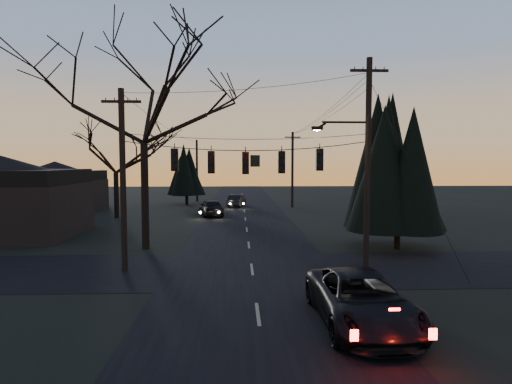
{
  "coord_description": "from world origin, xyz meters",
  "views": [
    {
      "loc": [
        -0.66,
        -10.07,
        5.14
      ],
      "look_at": [
        0.15,
        8.99,
        3.79
      ],
      "focal_mm": 30.0,
      "sensor_mm": 36.0,
      "label": 1
    }
  ],
  "objects_px": {
    "sedan_oncoming_a": "(211,208)",
    "utility_pole_far_l": "(197,201)",
    "bare_tree_left": "(143,100)",
    "sedan_oncoming_b": "(237,201)",
    "utility_pole_left": "(125,271)",
    "utility_pole_far_r": "(292,207)",
    "suv_near": "(361,300)",
    "utility_pole_right": "(366,268)",
    "evergreen_right": "(399,169)"
  },
  "relations": [
    {
      "from": "utility_pole_right",
      "to": "sedan_oncoming_b",
      "type": "distance_m",
      "value": 29.39
    },
    {
      "from": "utility_pole_far_r",
      "to": "evergreen_right",
      "type": "relative_size",
      "value": 1.03
    },
    {
      "from": "sedan_oncoming_a",
      "to": "utility_pole_far_r",
      "type": "bearing_deg",
      "value": -150.72
    },
    {
      "from": "utility_pole_far_l",
      "to": "evergreen_right",
      "type": "height_order",
      "value": "evergreen_right"
    },
    {
      "from": "utility_pole_left",
      "to": "utility_pole_far_l",
      "type": "distance_m",
      "value": 36.0
    },
    {
      "from": "utility_pole_far_l",
      "to": "sedan_oncoming_b",
      "type": "distance_m",
      "value": 8.99
    },
    {
      "from": "utility_pole_left",
      "to": "suv_near",
      "type": "distance_m",
      "value": 11.63
    },
    {
      "from": "utility_pole_far_r",
      "to": "sedan_oncoming_b",
      "type": "height_order",
      "value": "utility_pole_far_r"
    },
    {
      "from": "utility_pole_left",
      "to": "suv_near",
      "type": "relative_size",
      "value": 1.47
    },
    {
      "from": "bare_tree_left",
      "to": "utility_pole_far_l",
      "type": "bearing_deg",
      "value": 89.77
    },
    {
      "from": "utility_pole_far_r",
      "to": "sedan_oncoming_a",
      "type": "bearing_deg",
      "value": -138.71
    },
    {
      "from": "evergreen_right",
      "to": "sedan_oncoming_b",
      "type": "height_order",
      "value": "evergreen_right"
    },
    {
      "from": "sedan_oncoming_a",
      "to": "bare_tree_left",
      "type": "bearing_deg",
      "value": 67.06
    },
    {
      "from": "bare_tree_left",
      "to": "suv_near",
      "type": "height_order",
      "value": "bare_tree_left"
    },
    {
      "from": "utility_pole_left",
      "to": "evergreen_right",
      "type": "height_order",
      "value": "evergreen_right"
    },
    {
      "from": "evergreen_right",
      "to": "suv_near",
      "type": "distance_m",
      "value": 13.49
    },
    {
      "from": "utility_pole_right",
      "to": "utility_pole_far_r",
      "type": "relative_size",
      "value": 1.18
    },
    {
      "from": "utility_pole_right",
      "to": "utility_pole_far_r",
      "type": "height_order",
      "value": "utility_pole_right"
    },
    {
      "from": "utility_pole_left",
      "to": "evergreen_right",
      "type": "bearing_deg",
      "value": 17.24
    },
    {
      "from": "bare_tree_left",
      "to": "sedan_oncoming_a",
      "type": "bearing_deg",
      "value": 79.08
    },
    {
      "from": "evergreen_right",
      "to": "sedan_oncoming_a",
      "type": "height_order",
      "value": "evergreen_right"
    },
    {
      "from": "utility_pole_left",
      "to": "sedan_oncoming_b",
      "type": "bearing_deg",
      "value": 79.73
    },
    {
      "from": "utility_pole_left",
      "to": "sedan_oncoming_a",
      "type": "relative_size",
      "value": 1.8
    },
    {
      "from": "utility_pole_left",
      "to": "suv_near",
      "type": "height_order",
      "value": "utility_pole_left"
    },
    {
      "from": "utility_pole_right",
      "to": "utility_pole_far_l",
      "type": "height_order",
      "value": "utility_pole_right"
    },
    {
      "from": "sedan_oncoming_a",
      "to": "utility_pole_far_l",
      "type": "bearing_deg",
      "value": -91.87
    },
    {
      "from": "utility_pole_right",
      "to": "utility_pole_left",
      "type": "bearing_deg",
      "value": 180.0
    },
    {
      "from": "sedan_oncoming_b",
      "to": "utility_pole_left",
      "type": "bearing_deg",
      "value": 91.24
    },
    {
      "from": "utility_pole_far_l",
      "to": "evergreen_right",
      "type": "bearing_deg",
      "value": -64.87
    },
    {
      "from": "utility_pole_right",
      "to": "evergreen_right",
      "type": "distance_m",
      "value": 7.34
    },
    {
      "from": "suv_near",
      "to": "sedan_oncoming_b",
      "type": "bearing_deg",
      "value": 95.27
    },
    {
      "from": "utility_pole_far_r",
      "to": "utility_pole_far_l",
      "type": "bearing_deg",
      "value": 145.18
    },
    {
      "from": "utility_pole_far_r",
      "to": "sedan_oncoming_a",
      "type": "distance_m",
      "value": 11.61
    },
    {
      "from": "utility_pole_right",
      "to": "utility_pole_far_l",
      "type": "distance_m",
      "value": 37.79
    },
    {
      "from": "bare_tree_left",
      "to": "evergreen_right",
      "type": "distance_m",
      "value": 15.41
    },
    {
      "from": "utility_pole_left",
      "to": "evergreen_right",
      "type": "relative_size",
      "value": 1.03
    },
    {
      "from": "utility_pole_right",
      "to": "suv_near",
      "type": "bearing_deg",
      "value": -108.0
    },
    {
      "from": "evergreen_right",
      "to": "sedan_oncoming_a",
      "type": "distance_m",
      "value": 20.18
    },
    {
      "from": "evergreen_right",
      "to": "sedan_oncoming_b",
      "type": "bearing_deg",
      "value": 111.58
    },
    {
      "from": "bare_tree_left",
      "to": "evergreen_right",
      "type": "xyz_separation_m",
      "value": [
        14.87,
        -0.63,
        -3.99
      ]
    },
    {
      "from": "utility_pole_far_r",
      "to": "suv_near",
      "type": "xyz_separation_m",
      "value": [
        -2.3,
        -35.08,
        0.8
      ]
    },
    {
      "from": "utility_pole_right",
      "to": "bare_tree_left",
      "type": "bearing_deg",
      "value": 155.89
    },
    {
      "from": "suv_near",
      "to": "sedan_oncoming_a",
      "type": "relative_size",
      "value": 1.23
    },
    {
      "from": "bare_tree_left",
      "to": "suv_near",
      "type": "xyz_separation_m",
      "value": [
        9.32,
        -12.28,
        -7.91
      ]
    },
    {
      "from": "utility_pole_far_l",
      "to": "sedan_oncoming_a",
      "type": "bearing_deg",
      "value": -79.85
    },
    {
      "from": "utility_pole_right",
      "to": "utility_pole_far_r",
      "type": "distance_m",
      "value": 28.0
    },
    {
      "from": "suv_near",
      "to": "sedan_oncoming_b",
      "type": "xyz_separation_m",
      "value": [
        -4.0,
        35.78,
        -0.11
      ]
    },
    {
      "from": "suv_near",
      "to": "sedan_oncoming_b",
      "type": "height_order",
      "value": "suv_near"
    },
    {
      "from": "evergreen_right",
      "to": "utility_pole_far_r",
      "type": "bearing_deg",
      "value": 97.88
    },
    {
      "from": "utility_pole_far_r",
      "to": "suv_near",
      "type": "relative_size",
      "value": 1.47
    }
  ]
}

